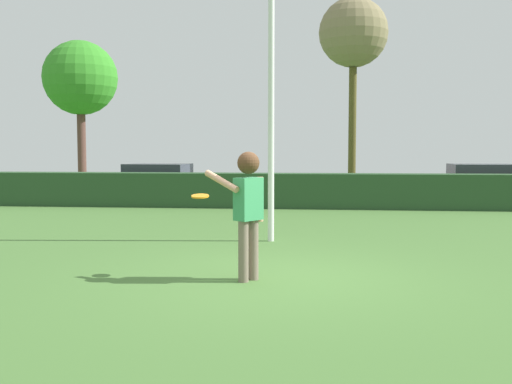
{
  "coord_description": "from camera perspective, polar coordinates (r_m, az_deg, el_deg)",
  "views": [
    {
      "loc": [
        0.6,
        -8.22,
        1.82
      ],
      "look_at": [
        -0.33,
        0.81,
        1.15
      ],
      "focal_mm": 41.83,
      "sensor_mm": 36.0,
      "label": 1
    }
  ],
  "objects": [
    {
      "name": "frisbee",
      "position": [
        8.44,
        -5.37,
        -0.39
      ],
      "size": [
        0.25,
        0.25,
        0.06
      ],
      "color": "orange"
    },
    {
      "name": "ground_plane",
      "position": [
        8.44,
        1.7,
        -8.23
      ],
      "size": [
        60.0,
        60.0,
        0.0
      ],
      "primitive_type": "plane",
      "color": "#477133"
    },
    {
      "name": "maple_tree",
      "position": [
        27.64,
        -16.45,
        10.33
      ],
      "size": [
        3.23,
        3.23,
        6.5
      ],
      "color": "brown",
      "rests_on": "ground"
    },
    {
      "name": "parked_car_white",
      "position": [
        21.96,
        -9.35,
        1.21
      ],
      "size": [
        4.33,
        2.1,
        1.25
      ],
      "color": "white",
      "rests_on": "ground"
    },
    {
      "name": "lamppost",
      "position": [
        11.65,
        1.46,
        10.33
      ],
      "size": [
        0.24,
        0.24,
        5.49
      ],
      "color": "silver",
      "rests_on": "ground"
    },
    {
      "name": "hedge_row",
      "position": [
        18.21,
        4.02,
        0.14
      ],
      "size": [
        21.87,
        0.9,
        1.05
      ],
      "primitive_type": "cube",
      "color": "#274827",
      "rests_on": "ground"
    },
    {
      "name": "person",
      "position": [
        8.12,
        -0.79,
        -0.84
      ],
      "size": [
        0.84,
        0.47,
        1.77
      ],
      "color": "#796759",
      "rests_on": "ground"
    },
    {
      "name": "parked_car_red",
      "position": [
        22.87,
        20.79,
        1.11
      ],
      "size": [
        4.2,
        1.8,
        1.25
      ],
      "color": "#B21E1E",
      "rests_on": "ground"
    },
    {
      "name": "bare_elm_tree",
      "position": [
        23.64,
        9.3,
        14.62
      ],
      "size": [
        2.62,
        2.62,
        7.5
      ],
      "color": "#514820",
      "rests_on": "ground"
    }
  ]
}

